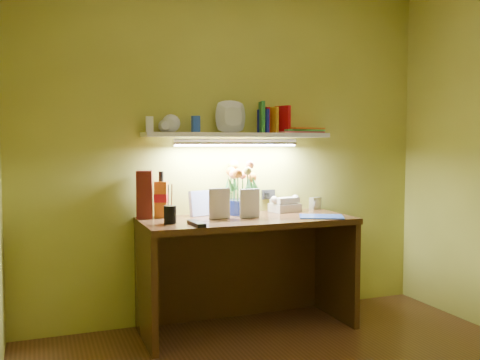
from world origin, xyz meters
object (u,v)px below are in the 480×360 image
Objects in this scene: telephone at (285,204)px; whisky_bottle at (161,195)px; desk at (247,274)px; flower_bouquet at (241,189)px; desk_clock at (315,203)px.

whisky_bottle reaches higher than telephone.
desk is 0.58m from flower_bouquet.
telephone reaches higher than desk.
desk_clock is (0.65, 0.25, 0.42)m from desk.
desk is 0.60m from telephone.
desk_clock is at bearing 20.81° from desk.
flower_bouquet is 1.17× the size of whisky_bottle.
desk_clock is 1.18m from whisky_bottle.
flower_bouquet is at bearing 166.00° from desk_clock.
desk_clock reaches higher than desk.
telephone is at bearing 170.71° from desk_clock.
flower_bouquet is 0.55m from whisky_bottle.
telephone is 2.20× the size of desk_clock.
desk is at bearing -163.48° from telephone.
desk is 7.11× the size of telephone.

